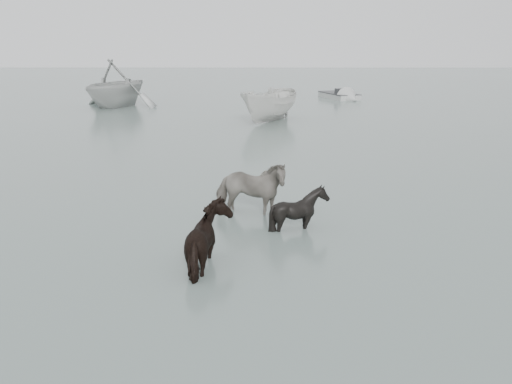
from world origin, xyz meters
TOP-DOWN VIEW (x-y plane):
  - ground at (0.00, 0.00)m, footprint 140.00×140.00m
  - pony_pinto at (-1.73, 2.02)m, footprint 2.11×1.35m
  - pony_dark at (-2.43, -1.28)m, footprint 1.84×1.96m
  - pony_black at (-0.55, 0.96)m, footprint 1.52×1.45m
  - rowboat_trail at (-10.58, 24.69)m, footprint 6.99×7.42m
  - boat_small at (-0.94, 18.18)m, footprint 3.97×5.18m
  - skiff_mid at (4.27, 29.78)m, footprint 3.21×5.26m

SIDE VIEW (x-z plane):
  - ground at x=0.00m, z-range 0.00..0.00m
  - skiff_mid at x=4.27m, z-range 0.00..0.75m
  - pony_black at x=-0.55m, z-range 0.00..1.33m
  - pony_dark at x=-2.43m, z-range 0.00..1.59m
  - pony_pinto at x=-1.73m, z-range 0.00..1.65m
  - boat_small at x=-0.94m, z-range 0.00..1.89m
  - rowboat_trail at x=-10.58m, z-range 0.00..3.11m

